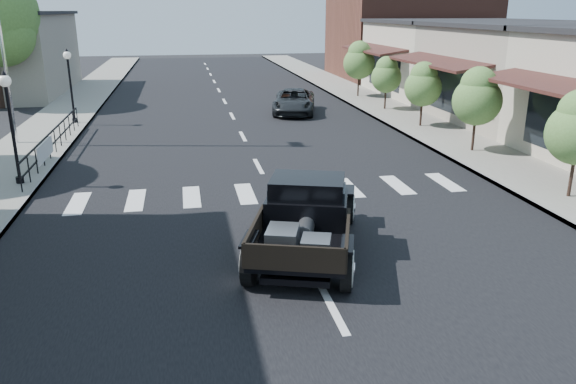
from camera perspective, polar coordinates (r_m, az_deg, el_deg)
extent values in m
plane|color=black|center=(13.27, 1.11, -5.38)|extent=(120.00, 120.00, 0.00)
cube|color=black|center=(27.54, -5.30, 6.94)|extent=(14.00, 80.00, 0.02)
cube|color=gray|center=(28.06, -22.94, 5.93)|extent=(3.00, 80.00, 0.15)
cube|color=gray|center=(29.54, 11.48, 7.54)|extent=(3.00, 80.00, 0.15)
cube|color=#A09586|center=(30.60, 24.75, 10.75)|extent=(10.00, 9.00, 4.50)
cube|color=beige|center=(38.29, 17.00, 12.74)|extent=(10.00, 9.00, 4.50)
cube|color=brown|center=(47.50, 12.05, 15.51)|extent=(11.00, 10.00, 7.00)
imported|color=black|center=(30.12, 0.63, 9.16)|extent=(3.11, 4.89, 1.26)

